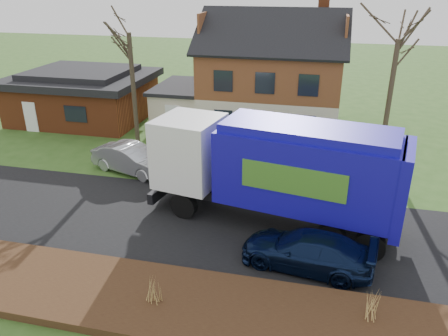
# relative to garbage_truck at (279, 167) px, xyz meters

# --- Properties ---
(ground) EXTENTS (120.00, 120.00, 0.00)m
(ground) POSITION_rel_garbage_truck_xyz_m (-4.01, -0.82, -2.65)
(ground) COLOR #2F511B
(ground) RESTS_ON ground
(road) EXTENTS (80.00, 7.00, 0.02)m
(road) POSITION_rel_garbage_truck_xyz_m (-4.01, -0.82, -2.64)
(road) COLOR black
(road) RESTS_ON ground
(mulch_verge) EXTENTS (80.00, 3.50, 0.30)m
(mulch_verge) POSITION_rel_garbage_truck_xyz_m (-4.01, -6.12, -2.50)
(mulch_verge) COLOR #321A10
(mulch_verge) RESTS_ON ground
(main_house) EXTENTS (12.95, 8.95, 9.26)m
(main_house) POSITION_rel_garbage_truck_xyz_m (-2.53, 13.09, 1.38)
(main_house) COLOR beige
(main_house) RESTS_ON ground
(ranch_house) EXTENTS (9.80, 8.20, 3.70)m
(ranch_house) POSITION_rel_garbage_truck_xyz_m (-16.01, 12.18, -0.84)
(ranch_house) COLOR brown
(ranch_house) RESTS_ON ground
(garbage_truck) EXTENTS (11.07, 4.76, 4.60)m
(garbage_truck) POSITION_rel_garbage_truck_xyz_m (0.00, 0.00, 0.00)
(garbage_truck) COLOR black
(garbage_truck) RESTS_ON ground
(silver_sedan) EXTENTS (4.95, 2.96, 1.54)m
(silver_sedan) POSITION_rel_garbage_truck_xyz_m (-8.39, 3.63, -1.88)
(silver_sedan) COLOR #A4A7AC
(silver_sedan) RESTS_ON ground
(navy_wagon) EXTENTS (5.07, 2.66, 1.40)m
(navy_wagon) POSITION_rel_garbage_truck_xyz_m (1.45, -2.92, -1.95)
(navy_wagon) COLOR #0B1633
(navy_wagon) RESTS_ON ground
(tree_front_west) EXTENTS (3.21, 3.21, 9.55)m
(tree_front_west) POSITION_rel_garbage_truck_xyz_m (-10.09, 8.22, 5.22)
(tree_front_west) COLOR #393022
(tree_front_west) RESTS_ON ground
(tree_front_east) EXTENTS (3.44, 3.44, 9.57)m
(tree_front_east) POSITION_rel_garbage_truck_xyz_m (5.33, 10.25, 5.13)
(tree_front_east) COLOR #433528
(tree_front_east) RESTS_ON ground
(grass_clump_mid) EXTENTS (0.32, 0.27, 0.90)m
(grass_clump_mid) POSITION_rel_garbage_truck_xyz_m (-3.14, -6.39, -1.90)
(grass_clump_mid) COLOR #AD8D4C
(grass_clump_mid) RESTS_ON mulch_verge
(grass_clump_east) EXTENTS (0.37, 0.31, 0.93)m
(grass_clump_east) POSITION_rel_garbage_truck_xyz_m (3.62, -5.48, -1.89)
(grass_clump_east) COLOR tan
(grass_clump_east) RESTS_ON mulch_verge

